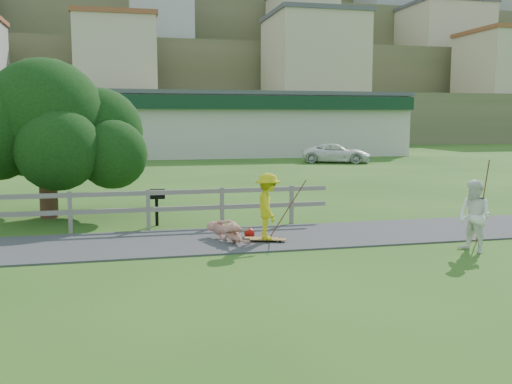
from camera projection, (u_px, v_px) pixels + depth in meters
ground at (248, 254)px, 12.57m from camera, size 260.00×260.00×0.00m
path at (235, 239)px, 14.02m from camera, size 34.00×3.00×0.04m
fence at (45, 207)px, 14.62m from camera, size 15.05×0.10×1.10m
strip_mall at (204, 124)px, 46.89m from camera, size 32.50×10.75×5.10m
hillside at (134, 53)px, 98.90m from camera, size 220.00×67.00×47.50m
skater_rider at (268, 210)px, 13.55m from camera, size 0.69×1.08×1.59m
skater_fallen at (228, 231)px, 13.68m from camera, size 1.60×0.92×0.57m
spectator_a at (475, 216)px, 12.64m from camera, size 0.81×0.93×1.62m
car_silver at (104, 154)px, 37.32m from camera, size 4.27×2.44×1.33m
car_white at (336, 153)px, 38.91m from camera, size 5.13×3.74×1.30m
tree at (46, 146)px, 16.97m from camera, size 5.65×5.65×4.30m
bbq at (157, 208)px, 15.84m from camera, size 0.50×0.39×1.02m
longboard_rider at (268, 241)px, 13.64m from camera, size 0.89×0.46×0.10m
longboard_fallen at (261, 240)px, 13.80m from camera, size 0.83×0.44×0.09m
helmet at (249, 233)px, 14.18m from camera, size 0.26×0.26×0.26m
pole_rider at (287, 204)px, 14.06m from camera, size 0.03×0.03×1.75m
pole_spec_left at (483, 201)px, 13.56m from camera, size 0.03×0.03×2.01m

